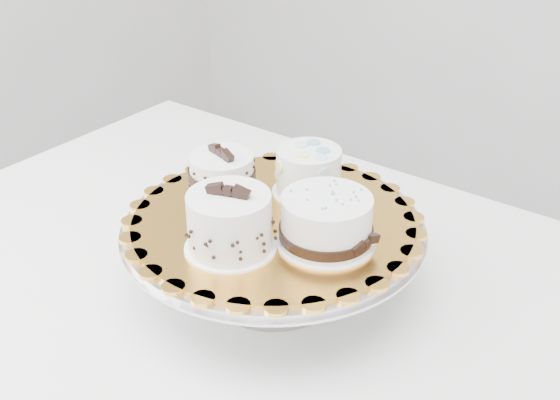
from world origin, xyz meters
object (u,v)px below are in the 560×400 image
Objects in this scene: table at (282,333)px; cake_dots at (309,171)px; cake_board at (273,220)px; cake_banded at (222,179)px; cake_ribbon at (327,223)px; cake_stand at (273,243)px; cake_swirl at (230,224)px.

cake_dots is at bearing 103.48° from table.
cake_banded reaches higher than cake_board.
cake_board is 0.09m from cake_dots.
cake_dots is (-0.02, 0.09, 0.22)m from table.
table is 11.50× the size of cake_dots.
cake_banded reaches higher than cake_ribbon.
cake_stand is at bearing -175.49° from cake_ribbon.
cake_board is 2.81× the size of cake_ribbon.
table is 3.20× the size of cake_stand.
cake_banded is (-0.09, 0.09, -0.01)m from cake_swirl.
cake_stand is 1.09× the size of cake_board.
cake_dots is (-0.01, 0.18, -0.00)m from cake_swirl.
cake_ribbon is (0.09, -0.01, 0.07)m from cake_stand.
cake_board reaches higher than cake_stand.
cake_dots is (-0.00, 0.09, 0.07)m from cake_stand.
cake_swirl is 1.21× the size of cake_banded.
cake_stand is at bearing -69.43° from cake_dots.
cake_dots is 0.13m from cake_ribbon.
cake_ribbon is at bearing -5.03° from cake_stand.
cake_dots reaches higher than table.
cake_stand is at bearing 71.92° from cake_swirl.
cake_stand is 3.11× the size of cake_swirl.
cake_board is 3.46× the size of cake_banded.
cake_swirl is 0.13m from cake_banded.
cake_board is at bearing -123.69° from cake_stand.
cake_dots and cake_ribbon have the same top height.
cake_board is at bearing 163.25° from table.
cake_stand is 0.12m from cake_banded.
cake_stand is 3.76× the size of cake_banded.
cake_banded is 0.96× the size of cake_dots.
cake_stand is at bearing 56.31° from cake_board.
cake_stand is at bearing 14.70° from cake_banded.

